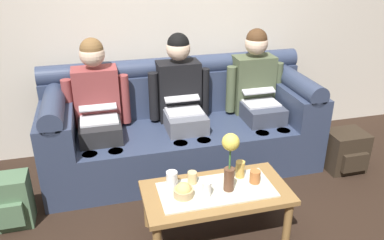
{
  "coord_description": "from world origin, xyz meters",
  "views": [
    {
      "loc": [
        -0.73,
        -1.99,
        1.94
      ],
      "look_at": [
        0.01,
        0.83,
        0.59
      ],
      "focal_mm": 36.53,
      "sensor_mm": 36.0,
      "label": 1
    }
  ],
  "objects": [
    {
      "name": "backpack_right",
      "position": [
        1.42,
        0.68,
        0.18
      ],
      "size": [
        0.34,
        0.32,
        0.37
      ],
      "color": "#2D2319",
      "rests_on": "ground_plane"
    },
    {
      "name": "cup_far_center",
      "position": [
        -0.09,
        0.08,
        0.43
      ],
      "size": [
        0.06,
        0.06,
        0.1
      ],
      "primitive_type": "cylinder",
      "color": "white",
      "rests_on": "coffee_table"
    },
    {
      "name": "cup_near_left",
      "position": [
        0.29,
        0.14,
        0.43
      ],
      "size": [
        0.07,
        0.07,
        0.09
      ],
      "primitive_type": "cylinder",
      "color": "#B26633",
      "rests_on": "coffee_table"
    },
    {
      "name": "coffee_table",
      "position": [
        0.0,
        0.13,
        0.33
      ],
      "size": [
        1.01,
        0.52,
        0.38
      ],
      "color": "olive",
      "rests_on": "ground_plane"
    },
    {
      "name": "backpack_left",
      "position": [
        -1.42,
        0.61,
        0.2
      ],
      "size": [
        0.29,
        0.26,
        0.4
      ],
      "color": "#4C6B4C",
      "rests_on": "ground_plane"
    },
    {
      "name": "person_right",
      "position": [
        0.73,
        1.17,
        0.66
      ],
      "size": [
        0.56,
        0.67,
        1.22
      ],
      "color": "#383D4C",
      "rests_on": "ground_plane"
    },
    {
      "name": "snack_bowl",
      "position": [
        -0.24,
        0.11,
        0.42
      ],
      "size": [
        0.14,
        0.14,
        0.11
      ],
      "color": "tan",
      "rests_on": "coffee_table"
    },
    {
      "name": "cup_far_right",
      "position": [
        0.21,
        0.24,
        0.44
      ],
      "size": [
        0.07,
        0.07,
        0.12
      ],
      "primitive_type": "cylinder",
      "color": "gold",
      "rests_on": "coffee_table"
    },
    {
      "name": "person_middle",
      "position": [
        0.0,
        1.17,
        0.66
      ],
      "size": [
        0.56,
        0.67,
        1.22
      ],
      "color": "#595B66",
      "rests_on": "ground_plane"
    },
    {
      "name": "flower_vase",
      "position": [
        0.08,
        0.1,
        0.65
      ],
      "size": [
        0.12,
        0.12,
        0.43
      ],
      "color": "brown",
      "rests_on": "coffee_table"
    },
    {
      "name": "person_left",
      "position": [
        -0.73,
        1.17,
        0.66
      ],
      "size": [
        0.56,
        0.67,
        1.22
      ],
      "color": "#232326",
      "rests_on": "ground_plane"
    },
    {
      "name": "cup_far_left",
      "position": [
        -0.14,
        0.24,
        0.43
      ],
      "size": [
        0.07,
        0.07,
        0.09
      ],
      "primitive_type": "cylinder",
      "color": "#DBB77A",
      "rests_on": "coffee_table"
    },
    {
      "name": "cup_near_right",
      "position": [
        -0.29,
        0.24,
        0.44
      ],
      "size": [
        0.08,
        0.08,
        0.11
      ],
      "primitive_type": "cylinder",
      "color": "silver",
      "rests_on": "coffee_table"
    },
    {
      "name": "couch",
      "position": [
        0.0,
        1.17,
        0.37
      ],
      "size": [
        2.42,
        0.88,
        0.96
      ],
      "color": "#2D3851",
      "rests_on": "ground_plane"
    }
  ]
}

